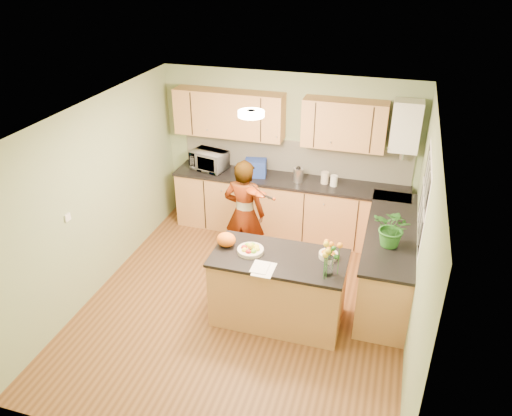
# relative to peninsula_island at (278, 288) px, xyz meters

# --- Properties ---
(floor) EXTENTS (4.50, 4.50, 0.00)m
(floor) POSITION_rel_peninsula_island_xyz_m (-0.46, 0.12, -0.45)
(floor) COLOR brown
(floor) RESTS_ON ground
(ceiling) EXTENTS (4.00, 4.50, 0.02)m
(ceiling) POSITION_rel_peninsula_island_xyz_m (-0.46, 0.12, 2.05)
(ceiling) COLOR silver
(ceiling) RESTS_ON wall_back
(wall_back) EXTENTS (4.00, 0.02, 2.50)m
(wall_back) POSITION_rel_peninsula_island_xyz_m (-0.46, 2.37, 0.80)
(wall_back) COLOR #95AE7C
(wall_back) RESTS_ON floor
(wall_front) EXTENTS (4.00, 0.02, 2.50)m
(wall_front) POSITION_rel_peninsula_island_xyz_m (-0.46, -2.13, 0.80)
(wall_front) COLOR #95AE7C
(wall_front) RESTS_ON floor
(wall_left) EXTENTS (0.02, 4.50, 2.50)m
(wall_left) POSITION_rel_peninsula_island_xyz_m (-2.46, 0.12, 0.80)
(wall_left) COLOR #95AE7C
(wall_left) RESTS_ON floor
(wall_right) EXTENTS (0.02, 4.50, 2.50)m
(wall_right) POSITION_rel_peninsula_island_xyz_m (1.54, 0.12, 0.80)
(wall_right) COLOR #95AE7C
(wall_right) RESTS_ON floor
(back_counter) EXTENTS (3.64, 0.62, 0.94)m
(back_counter) POSITION_rel_peninsula_island_xyz_m (-0.36, 2.07, 0.02)
(back_counter) COLOR tan
(back_counter) RESTS_ON floor
(right_counter) EXTENTS (0.62, 2.24, 0.94)m
(right_counter) POSITION_rel_peninsula_island_xyz_m (1.23, 0.97, 0.02)
(right_counter) COLOR tan
(right_counter) RESTS_ON floor
(splashback) EXTENTS (3.60, 0.02, 0.52)m
(splashback) POSITION_rel_peninsula_island_xyz_m (-0.36, 2.36, 0.75)
(splashback) COLOR silver
(splashback) RESTS_ON back_counter
(upper_cabinets) EXTENTS (3.20, 0.34, 0.70)m
(upper_cabinets) POSITION_rel_peninsula_island_xyz_m (-0.64, 2.20, 1.40)
(upper_cabinets) COLOR tan
(upper_cabinets) RESTS_ON wall_back
(boiler) EXTENTS (0.40, 0.30, 0.86)m
(boiler) POSITION_rel_peninsula_island_xyz_m (1.24, 2.21, 1.44)
(boiler) COLOR white
(boiler) RESTS_ON wall_back
(window_right) EXTENTS (0.01, 1.30, 1.05)m
(window_right) POSITION_rel_peninsula_island_xyz_m (1.53, 0.72, 1.10)
(window_right) COLOR white
(window_right) RESTS_ON wall_right
(light_switch) EXTENTS (0.02, 0.09, 0.09)m
(light_switch) POSITION_rel_peninsula_island_xyz_m (-2.45, -0.48, 0.85)
(light_switch) COLOR white
(light_switch) RESTS_ON wall_left
(ceiling_lamp) EXTENTS (0.30, 0.30, 0.07)m
(ceiling_lamp) POSITION_rel_peninsula_island_xyz_m (-0.46, 0.42, 2.01)
(ceiling_lamp) COLOR #FFEABF
(ceiling_lamp) RESTS_ON ceiling
(peninsula_island) EXTENTS (1.58, 0.81, 0.91)m
(peninsula_island) POSITION_rel_peninsula_island_xyz_m (0.00, 0.00, 0.00)
(peninsula_island) COLOR tan
(peninsula_island) RESTS_ON floor
(fruit_dish) EXTENTS (0.31, 0.31, 0.11)m
(fruit_dish) POSITION_rel_peninsula_island_xyz_m (-0.35, 0.00, 0.50)
(fruit_dish) COLOR beige
(fruit_dish) RESTS_ON peninsula_island
(orange_bowl) EXTENTS (0.22, 0.22, 0.13)m
(orange_bowl) POSITION_rel_peninsula_island_xyz_m (0.55, 0.15, 0.51)
(orange_bowl) COLOR beige
(orange_bowl) RESTS_ON peninsula_island
(flower_vase) EXTENTS (0.26, 0.26, 0.48)m
(flower_vase) POSITION_rel_peninsula_island_xyz_m (0.60, -0.18, 0.77)
(flower_vase) COLOR silver
(flower_vase) RESTS_ON peninsula_island
(orange_bag) EXTENTS (0.28, 0.26, 0.18)m
(orange_bag) POSITION_rel_peninsula_island_xyz_m (-0.67, 0.05, 0.54)
(orange_bag) COLOR orange
(orange_bag) RESTS_ON peninsula_island
(papers) EXTENTS (0.23, 0.31, 0.01)m
(papers) POSITION_rel_peninsula_island_xyz_m (-0.10, -0.30, 0.46)
(papers) COLOR white
(papers) RESTS_ON peninsula_island
(violinist) EXTENTS (0.60, 0.40, 1.61)m
(violinist) POSITION_rel_peninsula_island_xyz_m (-0.77, 1.06, 0.35)
(violinist) COLOR #E7B88D
(violinist) RESTS_ON floor
(violin) EXTENTS (0.60, 0.53, 0.15)m
(violin) POSITION_rel_peninsula_island_xyz_m (-0.57, 0.84, 0.83)
(violin) COLOR #531A05
(violin) RESTS_ON violinist
(microwave) EXTENTS (0.62, 0.48, 0.30)m
(microwave) POSITION_rel_peninsula_island_xyz_m (-1.68, 2.10, 0.64)
(microwave) COLOR white
(microwave) RESTS_ON back_counter
(blue_box) EXTENTS (0.37, 0.29, 0.26)m
(blue_box) POSITION_rel_peninsula_island_xyz_m (-0.90, 2.06, 0.62)
(blue_box) COLOR navy
(blue_box) RESTS_ON back_counter
(kettle) EXTENTS (0.15, 0.15, 0.29)m
(kettle) POSITION_rel_peninsula_island_xyz_m (-0.22, 2.04, 0.60)
(kettle) COLOR silver
(kettle) RESTS_ON back_counter
(jar_cream) EXTENTS (0.12, 0.12, 0.18)m
(jar_cream) POSITION_rel_peninsula_island_xyz_m (0.18, 2.09, 0.58)
(jar_cream) COLOR beige
(jar_cream) RESTS_ON back_counter
(jar_white) EXTENTS (0.13, 0.13, 0.16)m
(jar_white) POSITION_rel_peninsula_island_xyz_m (0.32, 2.04, 0.57)
(jar_white) COLOR white
(jar_white) RESTS_ON back_counter
(potted_plant) EXTENTS (0.56, 0.52, 0.49)m
(potted_plant) POSITION_rel_peninsula_island_xyz_m (1.24, 0.57, 0.73)
(potted_plant) COLOR #2A6D24
(potted_plant) RESTS_ON right_counter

